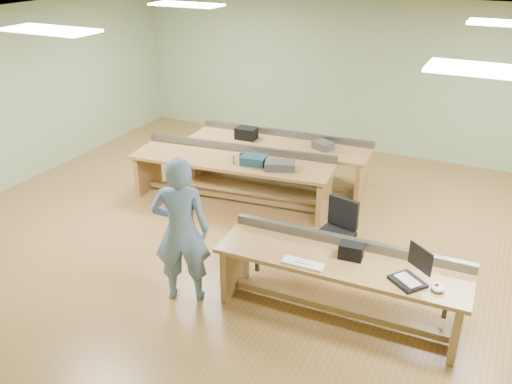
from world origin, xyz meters
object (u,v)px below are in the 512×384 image
at_px(workbench_front, 340,273).
at_px(task_chair, 335,244).
at_px(workbench_mid, 232,169).
at_px(parts_bin_grey, 280,165).
at_px(camera_bag, 351,251).
at_px(parts_bin_teal, 254,160).
at_px(person, 181,231).
at_px(workbench_back, 279,153).
at_px(laptop_base, 407,282).
at_px(mug, 242,157).
at_px(drinks_can, 232,159).

bearing_deg(workbench_front, task_chair, 109.16).
distance_m(workbench_mid, parts_bin_grey, 0.91).
xyz_separation_m(camera_bag, parts_bin_teal, (-2.18, 2.00, -0.02)).
bearing_deg(person, task_chair, -159.33).
height_order(workbench_mid, workbench_back, same).
relative_size(workbench_back, camera_bag, 12.38).
bearing_deg(parts_bin_grey, parts_bin_teal, 178.59).
bearing_deg(workbench_back, workbench_front, -59.30).
height_order(laptop_base, parts_bin_grey, parts_bin_grey).
bearing_deg(laptop_base, parts_bin_teal, -179.92).
bearing_deg(person, parts_bin_teal, -107.59).
relative_size(workbench_mid, task_chair, 3.60).
distance_m(workbench_front, mug, 3.19).
bearing_deg(parts_bin_grey, task_chair, -40.76).
bearing_deg(person, workbench_front, 170.66).
xyz_separation_m(camera_bag, mug, (-2.43, 2.10, -0.04)).
relative_size(camera_bag, parts_bin_grey, 0.57).
distance_m(workbench_back, laptop_base, 4.37).
height_order(person, laptop_base, person).
height_order(person, parts_bin_grey, person).
height_order(workbench_front, laptop_base, workbench_front).
bearing_deg(person, mug, -102.59).
bearing_deg(parts_bin_grey, drinks_can, -174.50).
xyz_separation_m(camera_bag, parts_bin_grey, (-1.73, 1.99, -0.03)).
distance_m(workbench_back, parts_bin_grey, 1.21).
relative_size(workbench_mid, camera_bag, 12.93).
bearing_deg(workbench_mid, parts_bin_grey, -10.62).
height_order(task_chair, parts_bin_grey, task_chair).
relative_size(workbench_front, drinks_can, 22.17).
bearing_deg(drinks_can, camera_bag, -37.31).
bearing_deg(workbench_back, parts_bin_grey, -68.97).
bearing_deg(workbench_front, camera_bag, 31.11).
distance_m(workbench_back, drinks_can, 1.21).
xyz_separation_m(workbench_mid, parts_bin_teal, (0.41, -0.05, 0.25)).
bearing_deg(parts_bin_teal, workbench_front, -44.55).
bearing_deg(workbench_front, workbench_mid, 138.29).
height_order(person, camera_bag, person).
bearing_deg(laptop_base, parts_bin_grey, 175.33).
distance_m(workbench_mid, laptop_base, 3.98).
distance_m(workbench_back, task_chair, 2.81).
bearing_deg(camera_bag, parts_bin_teal, 132.54).
xyz_separation_m(workbench_front, camera_bag, (0.09, 0.06, 0.28)).
relative_size(parts_bin_teal, parts_bin_grey, 0.83).
bearing_deg(parts_bin_teal, camera_bag, -42.54).
distance_m(workbench_mid, camera_bag, 3.32).
bearing_deg(person, camera_bag, 171.60).
bearing_deg(camera_bag, mug, 134.25).
bearing_deg(workbench_back, drinks_can, -107.92).
bearing_deg(parts_bin_grey, workbench_mid, 175.82).
relative_size(workbench_front, workbench_back, 0.87).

